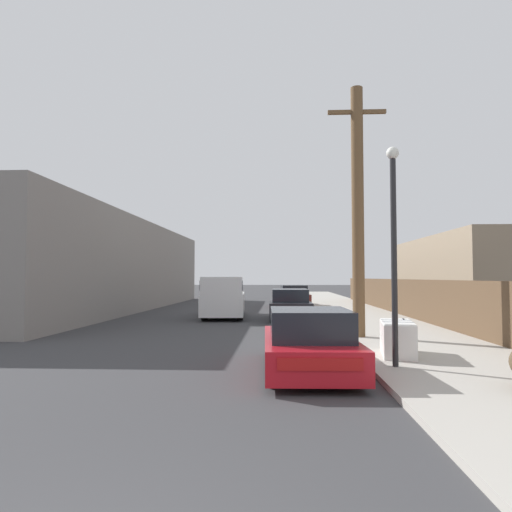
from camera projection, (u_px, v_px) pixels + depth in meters
name	position (u px, v px, depth m)	size (l,w,h in m)	color
sidewalk_curb	(350.00, 311.00, 25.38)	(4.20, 63.00, 0.12)	#ADA89E
discarded_fridge	(397.00, 338.00, 10.65)	(0.94, 1.70, 0.81)	white
parked_sports_car_red	(309.00, 344.00, 9.27)	(1.91, 4.09, 1.30)	red
car_parked_mid	(290.00, 305.00, 20.62)	(1.87, 4.20, 1.40)	black
car_parked_far	(293.00, 297.00, 29.60)	(2.08, 4.50, 1.42)	#5B1E19
pickup_truck	(224.00, 298.00, 21.65)	(2.28, 5.51, 1.94)	silver
utility_pole	(358.00, 208.00, 14.09)	(1.80, 0.37, 7.75)	brown
street_lamp	(394.00, 237.00, 9.39)	(0.26, 0.26, 4.53)	#232326
wooden_fence	(411.00, 299.00, 20.40)	(0.08, 34.62, 1.71)	brown
building_left_block	(95.00, 266.00, 27.45)	(7.00, 27.17, 5.20)	gray
building_right_house	(478.00, 275.00, 25.36)	(6.00, 13.20, 4.15)	gray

